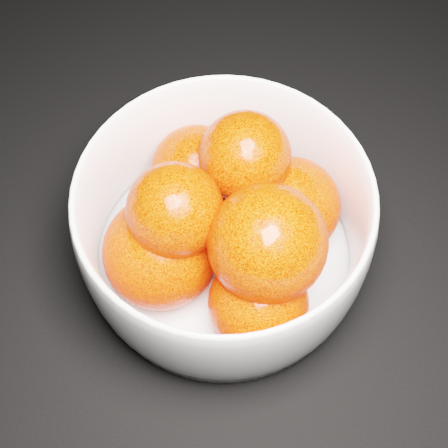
# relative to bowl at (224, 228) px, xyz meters

# --- Properties ---
(bowl) EXTENTS (0.23, 0.23, 0.11)m
(bowl) POSITION_rel_bowl_xyz_m (0.00, 0.00, 0.00)
(bowl) COLOR white
(bowl) RESTS_ON ground
(orange_pile) EXTENTS (0.18, 0.19, 0.14)m
(orange_pile) POSITION_rel_bowl_xyz_m (0.00, -0.00, 0.01)
(orange_pile) COLOR #FF2B06
(orange_pile) RESTS_ON bowl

